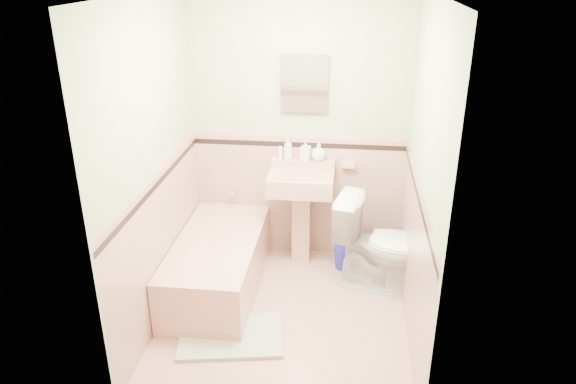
# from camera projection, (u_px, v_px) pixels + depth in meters

# --- Properties ---
(floor) EXTENTS (2.20, 2.20, 0.00)m
(floor) POSITION_uv_depth(u_px,v_px,m) (285.00, 314.00, 4.48)
(floor) COLOR tan
(floor) RESTS_ON ground
(wall_back) EXTENTS (2.50, 0.00, 2.50)m
(wall_back) POSITION_uv_depth(u_px,v_px,m) (299.00, 131.00, 4.99)
(wall_back) COLOR beige
(wall_back) RESTS_ON ground
(wall_front) EXTENTS (2.50, 0.00, 2.50)m
(wall_front) POSITION_uv_depth(u_px,v_px,m) (260.00, 247.00, 2.98)
(wall_front) COLOR beige
(wall_front) RESTS_ON ground
(wall_left) EXTENTS (0.00, 2.50, 2.50)m
(wall_left) POSITION_uv_depth(u_px,v_px,m) (153.00, 169.00, 4.09)
(wall_left) COLOR beige
(wall_left) RESTS_ON ground
(wall_right) EXTENTS (0.00, 2.50, 2.50)m
(wall_right) POSITION_uv_depth(u_px,v_px,m) (422.00, 180.00, 3.88)
(wall_right) COLOR beige
(wall_right) RESTS_ON ground
(wainscot_back) EXTENTS (2.00, 0.00, 2.00)m
(wainscot_back) POSITION_uv_depth(u_px,v_px,m) (298.00, 196.00, 5.24)
(wainscot_back) COLOR tan
(wainscot_back) RESTS_ON ground
(wainscot_front) EXTENTS (2.00, 0.00, 2.00)m
(wainscot_front) POSITION_uv_depth(u_px,v_px,m) (262.00, 341.00, 3.25)
(wainscot_front) COLOR tan
(wainscot_front) RESTS_ON ground
(wainscot_left) EXTENTS (0.00, 2.20, 2.20)m
(wainscot_left) POSITION_uv_depth(u_px,v_px,m) (163.00, 244.00, 4.35)
(wainscot_left) COLOR tan
(wainscot_left) RESTS_ON ground
(wainscot_right) EXTENTS (0.00, 2.20, 2.20)m
(wainscot_right) POSITION_uv_depth(u_px,v_px,m) (412.00, 259.00, 4.14)
(wainscot_right) COLOR tan
(wainscot_right) RESTS_ON ground
(accent_back) EXTENTS (2.00, 0.00, 2.00)m
(accent_back) POSITION_uv_depth(u_px,v_px,m) (298.00, 145.00, 5.02)
(accent_back) COLOR black
(accent_back) RESTS_ON ground
(accent_front) EXTENTS (2.00, 0.00, 2.00)m
(accent_front) POSITION_uv_depth(u_px,v_px,m) (261.00, 266.00, 3.05)
(accent_front) COLOR black
(accent_front) RESTS_ON ground
(accent_left) EXTENTS (0.00, 2.20, 2.20)m
(accent_left) POSITION_uv_depth(u_px,v_px,m) (157.00, 185.00, 4.14)
(accent_left) COLOR black
(accent_left) RESTS_ON ground
(accent_right) EXTENTS (0.00, 2.20, 2.20)m
(accent_right) POSITION_uv_depth(u_px,v_px,m) (418.00, 197.00, 3.93)
(accent_right) COLOR black
(accent_right) RESTS_ON ground
(cap_back) EXTENTS (2.00, 0.00, 2.00)m
(cap_back) POSITION_uv_depth(u_px,v_px,m) (298.00, 135.00, 4.98)
(cap_back) COLOR tan
(cap_back) RESTS_ON ground
(cap_front) EXTENTS (2.00, 0.00, 2.00)m
(cap_front) POSITION_uv_depth(u_px,v_px,m) (260.00, 250.00, 3.01)
(cap_front) COLOR tan
(cap_front) RESTS_ON ground
(cap_left) EXTENTS (0.00, 2.20, 2.20)m
(cap_left) POSITION_uv_depth(u_px,v_px,m) (156.00, 172.00, 4.10)
(cap_left) COLOR tan
(cap_left) RESTS_ON ground
(cap_right) EXTENTS (0.00, 2.20, 2.20)m
(cap_right) POSITION_uv_depth(u_px,v_px,m) (419.00, 184.00, 3.89)
(cap_right) COLOR tan
(cap_right) RESTS_ON ground
(bathtub) EXTENTS (0.70, 1.50, 0.45)m
(bathtub) POSITION_uv_depth(u_px,v_px,m) (218.00, 266.00, 4.76)
(bathtub) COLOR tan
(bathtub) RESTS_ON floor
(tub_faucet) EXTENTS (0.04, 0.12, 0.04)m
(tub_faucet) POSITION_uv_depth(u_px,v_px,m) (233.00, 191.00, 5.26)
(tub_faucet) COLOR silver
(tub_faucet) RESTS_ON wall_back
(sink) EXTENTS (0.59, 0.48, 0.93)m
(sink) POSITION_uv_depth(u_px,v_px,m) (301.00, 219.00, 5.08)
(sink) COLOR tan
(sink) RESTS_ON floor
(sink_faucet) EXTENTS (0.02, 0.02, 0.10)m
(sink_faucet) POSITION_uv_depth(u_px,v_px,m) (303.00, 165.00, 5.01)
(sink_faucet) COLOR silver
(sink_faucet) RESTS_ON sink
(medicine_cabinet) EXTENTS (0.37, 0.04, 0.47)m
(medicine_cabinet) POSITION_uv_depth(u_px,v_px,m) (304.00, 83.00, 4.78)
(medicine_cabinet) COLOR white
(medicine_cabinet) RESTS_ON wall_back
(soap_dish) EXTENTS (0.13, 0.08, 0.04)m
(soap_dish) POSITION_uv_depth(u_px,v_px,m) (348.00, 165.00, 5.02)
(soap_dish) COLOR tan
(soap_dish) RESTS_ON wall_back
(soap_bottle_left) EXTENTS (0.10, 0.10, 0.21)m
(soap_bottle_left) POSITION_uv_depth(u_px,v_px,m) (288.00, 148.00, 5.00)
(soap_bottle_left) COLOR #B2B2B2
(soap_bottle_left) RESTS_ON sink
(soap_bottle_mid) EXTENTS (0.10, 0.10, 0.19)m
(soap_bottle_mid) POSITION_uv_depth(u_px,v_px,m) (305.00, 150.00, 4.99)
(soap_bottle_mid) COLOR #B2B2B2
(soap_bottle_mid) RESTS_ON sink
(soap_bottle_right) EXTENTS (0.14, 0.14, 0.17)m
(soap_bottle_right) POSITION_uv_depth(u_px,v_px,m) (319.00, 152.00, 4.98)
(soap_bottle_right) COLOR #B2B2B2
(soap_bottle_right) RESTS_ON sink
(tube) EXTENTS (0.04, 0.04, 0.12)m
(tube) POSITION_uv_depth(u_px,v_px,m) (280.00, 153.00, 5.03)
(tube) COLOR white
(tube) RESTS_ON sink
(toilet) EXTENTS (0.91, 0.65, 0.84)m
(toilet) POSITION_uv_depth(u_px,v_px,m) (383.00, 245.00, 4.71)
(toilet) COLOR white
(toilet) RESTS_ON floor
(bucket) EXTENTS (0.30, 0.30, 0.23)m
(bucket) POSITION_uv_depth(u_px,v_px,m) (345.00, 257.00, 5.12)
(bucket) COLOR #1D1DAA
(bucket) RESTS_ON floor
(bath_mat) EXTENTS (0.87, 0.66, 0.03)m
(bath_mat) POSITION_uv_depth(u_px,v_px,m) (231.00, 336.00, 4.20)
(bath_mat) COLOR #9BA489
(bath_mat) RESTS_ON floor
(shoe) EXTENTS (0.18, 0.11, 0.07)m
(shoe) POSITION_uv_depth(u_px,v_px,m) (227.00, 332.00, 4.17)
(shoe) COLOR #BF1E59
(shoe) RESTS_ON bath_mat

